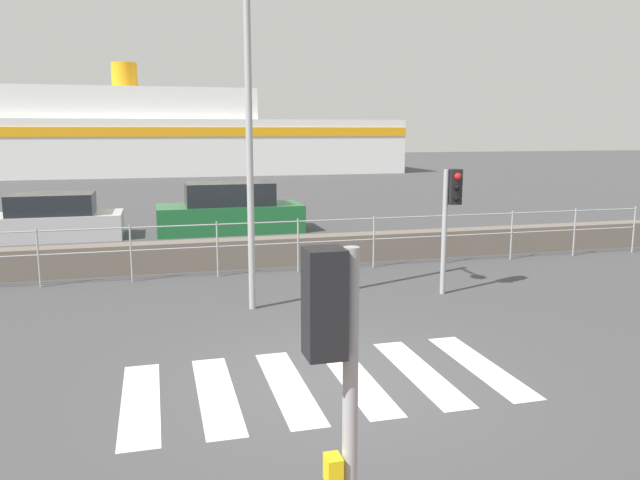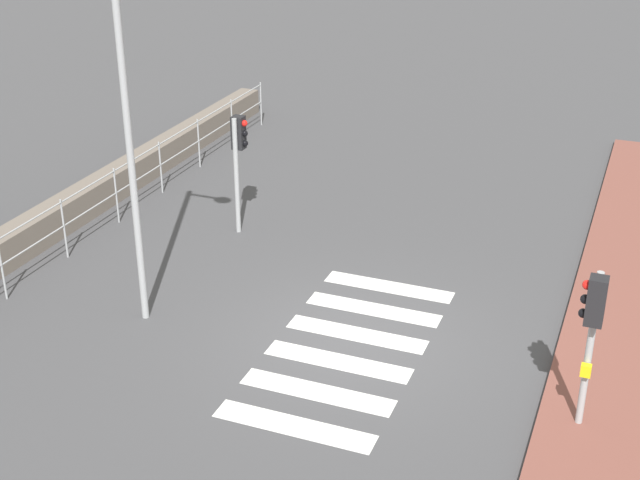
% 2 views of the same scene
% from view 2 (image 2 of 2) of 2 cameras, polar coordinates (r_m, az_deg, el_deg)
% --- Properties ---
extents(ground_plane, '(160.00, 160.00, 0.00)m').
position_cam_2_polar(ground_plane, '(14.85, 2.06, -6.48)').
color(ground_plane, '#424244').
extents(sidewalk_brick, '(24.00, 1.80, 0.12)m').
position_cam_2_polar(sidewalk_brick, '(14.23, 18.02, -9.13)').
color(sidewalk_brick, brown).
rests_on(sidewalk_brick, ground_plane).
extents(crosswalk, '(4.95, 2.40, 0.01)m').
position_cam_2_polar(crosswalk, '(14.67, 1.78, -6.88)').
color(crosswalk, silver).
rests_on(crosswalk, ground_plane).
extents(harbor_fence, '(20.08, 0.04, 1.23)m').
position_cam_2_polar(harbor_fence, '(17.31, -17.89, 0.10)').
color(harbor_fence, '#9EA0A3').
rests_on(harbor_fence, ground_plane).
extents(traffic_light_near, '(0.34, 0.32, 2.50)m').
position_cam_2_polar(traffic_light_near, '(12.34, 17.03, -5.03)').
color(traffic_light_near, '#9EA0A3').
rests_on(traffic_light_near, ground_plane).
extents(traffic_light_far, '(0.34, 0.32, 2.46)m').
position_cam_2_polar(traffic_light_far, '(18.18, -5.25, 5.87)').
color(traffic_light_far, '#9EA0A3').
rests_on(traffic_light_far, ground_plane).
extents(streetlamp, '(0.32, 1.15, 6.19)m').
position_cam_2_polar(streetlamp, '(14.21, -11.65, 8.48)').
color(streetlamp, '#9EA0A3').
rests_on(streetlamp, ground_plane).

